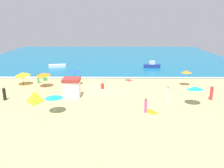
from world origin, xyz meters
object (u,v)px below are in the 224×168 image
at_px(beach_umbrella_0, 54,97).
at_px(beach_umbrella_2, 186,72).
at_px(beachgoer_3, 102,86).
at_px(beachgoer_5, 4,94).
at_px(beach_umbrella_5, 195,88).
at_px(beach_umbrella_1, 43,74).
at_px(beachgoer_6, 211,93).
at_px(beachgoer_1, 168,94).
at_px(beachgoer_0, 146,105).
at_px(beach_umbrella_4, 23,74).
at_px(small_boat_1, 57,66).
at_px(beachgoer_4, 45,78).
at_px(beach_tent, 35,96).
at_px(beachgoer_2, 38,78).
at_px(small_boat_0, 152,65).
at_px(beach_umbrella_3, 74,71).
at_px(lifeguard_cabana, 72,87).

bearing_deg(beach_umbrella_0, beach_umbrella_2, 31.13).
distance_m(beachgoer_3, beachgoer_5, 12.66).
bearing_deg(beach_umbrella_5, beach_umbrella_0, -171.03).
bearing_deg(beach_umbrella_1, beachgoer_6, -13.41).
distance_m(beachgoer_1, beachgoer_5, 19.81).
bearing_deg(beachgoer_0, beach_umbrella_4, 148.65).
bearing_deg(small_boat_1, beach_umbrella_1, -84.50).
xyz_separation_m(beachgoer_1, beachgoer_4, (-17.47, 9.53, -0.53)).
bearing_deg(beachgoer_6, beachgoer_4, 159.08).
height_order(beach_umbrella_4, beachgoer_5, beach_umbrella_4).
relative_size(beach_umbrella_4, beachgoer_0, 1.75).
bearing_deg(beachgoer_3, beachgoer_4, 155.01).
bearing_deg(small_boat_1, beachgoer_1, -47.08).
bearing_deg(beach_tent, beach_umbrella_5, -2.57).
height_order(beachgoer_2, small_boat_0, beachgoer_2).
height_order(beach_umbrella_2, beachgoer_4, beach_umbrella_2).
xyz_separation_m(beach_umbrella_5, beach_tent, (-18.74, 0.84, -1.33)).
height_order(beach_umbrella_3, beachgoer_2, beach_umbrella_3).
bearing_deg(beachgoer_2, beachgoer_4, 71.05).
height_order(beach_umbrella_4, beachgoer_2, beach_umbrella_4).
height_order(beach_umbrella_1, beach_umbrella_4, beach_umbrella_1).
relative_size(beachgoer_2, small_boat_1, 0.47).
bearing_deg(lifeguard_cabana, beach_tent, -157.26).
bearing_deg(lifeguard_cabana, beach_umbrella_3, 96.20).
bearing_deg(beachgoer_6, small_boat_0, 103.09).
distance_m(beach_umbrella_3, beach_umbrella_4, 7.78).
height_order(beach_umbrella_1, small_boat_0, beach_umbrella_1).
relative_size(beach_umbrella_1, beach_umbrella_5, 1.03).
bearing_deg(beachgoer_4, lifeguard_cabana, -53.93).
bearing_deg(beach_umbrella_3, beachgoer_3, -24.37).
distance_m(beach_umbrella_0, beachgoer_2, 12.43).
height_order(beachgoer_1, small_boat_0, beachgoer_1).
distance_m(beach_umbrella_1, beach_umbrella_5, 20.64).
relative_size(beachgoer_0, beachgoer_6, 0.86).
xyz_separation_m(beach_umbrella_4, beachgoer_1, (20.11, -7.15, -0.72)).
bearing_deg(beachgoer_1, beachgoer_0, -133.55).
relative_size(beachgoer_5, small_boat_1, 0.49).
relative_size(beach_umbrella_4, beachgoer_5, 1.64).
distance_m(beach_umbrella_4, beach_umbrella_5, 24.30).
bearing_deg(beachgoer_5, beachgoer_2, 76.71).
distance_m(beach_umbrella_4, beachgoer_1, 21.36).
xyz_separation_m(beach_tent, beachgoer_0, (12.86, -3.19, 0.13)).
xyz_separation_m(beach_umbrella_3, beachgoer_4, (-5.12, 2.44, -1.75)).
height_order(beach_umbrella_5, beachgoer_2, beach_umbrella_5).
bearing_deg(beachgoer_1, beach_umbrella_1, 160.07).
height_order(beach_umbrella_2, beachgoer_2, beach_umbrella_2).
distance_m(beach_umbrella_5, beachgoer_3, 12.55).
bearing_deg(beach_umbrella_2, beachgoer_3, -172.01).
xyz_separation_m(beachgoer_2, small_boat_0, (19.26, 11.36, -0.24)).
height_order(beachgoer_3, beachgoer_5, beachgoer_5).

